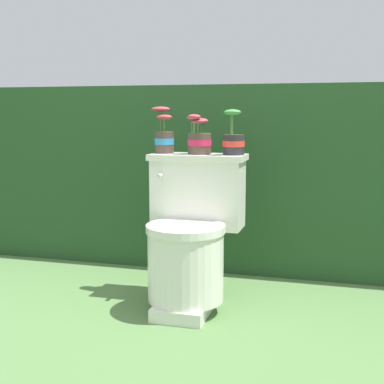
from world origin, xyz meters
name	(u,v)px	position (x,y,z in m)	size (l,w,h in m)	color
ground_plane	(165,312)	(0.00, 0.00, 0.00)	(12.00, 12.00, 0.00)	#4C703D
hedge_backdrop	(216,174)	(0.00, 1.04, 0.55)	(3.33, 0.72, 1.11)	#234723
toilet	(191,236)	(0.09, 0.11, 0.35)	(0.48, 0.52, 0.74)	silver
potted_plant_left	(164,136)	(-0.09, 0.27, 0.83)	(0.12, 0.10, 0.24)	#47382D
potted_plant_midleft	(199,140)	(0.10, 0.26, 0.82)	(0.13, 0.13, 0.20)	#47382D
potted_plant_middle	(233,141)	(0.27, 0.26, 0.81)	(0.11, 0.13, 0.22)	#262628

